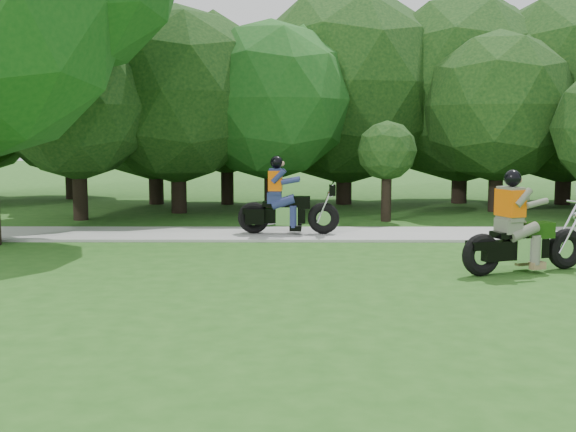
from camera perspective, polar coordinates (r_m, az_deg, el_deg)
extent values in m
cube|color=gray|center=(17.54, 12.93, -1.41)|extent=(60.00, 2.20, 0.06)
cylinder|color=black|center=(21.77, -1.31, 2.63)|extent=(0.44, 0.44, 1.80)
sphere|color=#175118|center=(21.73, -1.33, 9.11)|extent=(4.79, 4.79, 4.79)
cylinder|color=black|center=(27.31, -16.68, 3.20)|extent=(0.49, 0.49, 1.80)
sphere|color=black|center=(27.29, -16.89, 9.09)|extent=(5.88, 5.88, 5.88)
cylinder|color=black|center=(19.84, 7.77, 1.59)|extent=(0.28, 0.28, 1.40)
sphere|color=black|center=(19.77, 7.83, 5.14)|extent=(1.63, 1.63, 1.63)
cylinder|color=black|center=(24.69, -10.38, 3.02)|extent=(0.49, 0.49, 1.80)
sphere|color=black|center=(24.67, -10.53, 9.51)|extent=(5.83, 5.83, 5.83)
cylinder|color=black|center=(21.90, -8.63, 2.59)|extent=(0.47, 0.47, 1.80)
sphere|color=black|center=(21.87, -8.75, 9.45)|extent=(5.30, 5.30, 5.30)
cylinder|color=black|center=(20.75, -16.11, 2.17)|extent=(0.40, 0.40, 1.80)
sphere|color=black|center=(20.70, -16.32, 8.33)|extent=(4.09, 4.09, 4.09)
cylinder|color=black|center=(24.34, 4.44, 3.06)|extent=(0.53, 0.53, 1.80)
sphere|color=black|center=(24.33, 4.51, 10.17)|extent=(6.53, 6.53, 6.53)
cylinder|color=black|center=(25.88, 20.93, 2.85)|extent=(0.52, 0.52, 1.80)
sphere|color=black|center=(25.87, 21.21, 9.40)|extent=(6.33, 6.33, 6.33)
cylinder|color=black|center=(24.30, -4.82, 3.05)|extent=(0.43, 0.43, 1.80)
sphere|color=black|center=(24.26, -4.88, 8.64)|extent=(4.52, 4.52, 4.52)
cylinder|color=black|center=(22.94, 16.09, 2.46)|extent=(0.43, 0.43, 1.70)
sphere|color=black|center=(22.89, 16.28, 8.32)|extent=(4.60, 4.60, 4.60)
cylinder|color=black|center=(25.30, 13.39, 3.03)|extent=(0.52, 0.52, 1.80)
sphere|color=black|center=(25.29, 13.58, 9.76)|extent=(6.36, 6.36, 6.36)
torus|color=black|center=(12.74, 15.02, -2.98)|extent=(0.76, 0.46, 0.74)
torus|color=black|center=(13.85, 21.07, -2.43)|extent=(0.76, 0.46, 0.74)
cube|color=black|center=(13.13, 17.45, -2.54)|extent=(1.29, 0.69, 0.34)
cube|color=silver|center=(13.24, 18.06, -2.48)|extent=(0.60, 0.51, 0.42)
cube|color=black|center=(13.38, 19.07, -1.06)|extent=(0.62, 0.49, 0.27)
cube|color=black|center=(13.00, 17.00, -1.39)|extent=(0.63, 0.51, 0.11)
cylinder|color=silver|center=(13.82, 21.27, -0.91)|extent=(0.55, 0.25, 0.87)
cube|color=#5A5D4B|center=(12.99, 17.02, -0.75)|extent=(0.44, 0.49, 0.25)
cube|color=#5A5D4B|center=(12.96, 17.15, 0.92)|extent=(0.41, 0.51, 0.59)
cube|color=#F25F04|center=(12.95, 17.15, 1.01)|extent=(0.46, 0.56, 0.46)
sphere|color=black|center=(12.94, 17.33, 2.87)|extent=(0.29, 0.29, 0.29)
torus|color=black|center=(16.97, -2.74, -0.14)|extent=(0.75, 0.24, 0.74)
torus|color=black|center=(16.90, 2.83, -0.17)|extent=(0.75, 0.24, 0.74)
cube|color=black|center=(16.92, -0.63, 0.03)|extent=(1.20, 0.31, 0.34)
cube|color=silver|center=(16.91, -0.07, 0.02)|extent=(0.53, 0.38, 0.42)
cube|color=black|center=(16.86, 0.82, 1.09)|extent=(0.57, 0.34, 0.28)
cube|color=black|center=(16.90, -1.08, 0.96)|extent=(0.57, 0.36, 0.11)
cylinder|color=silver|center=(16.85, 2.98, 1.08)|extent=(0.42, 0.07, 0.95)
cylinder|color=silver|center=(16.82, 3.60, 2.63)|extent=(0.07, 0.68, 0.04)
cube|color=black|center=(16.73, -2.64, -0.06)|extent=(0.45, 0.15, 0.36)
cube|color=black|center=(17.19, -2.49, 0.13)|extent=(0.45, 0.15, 0.36)
cube|color=navy|center=(16.88, -1.08, 1.46)|extent=(0.34, 0.42, 0.25)
cube|color=navy|center=(16.85, -1.01, 2.76)|extent=(0.30, 0.46, 0.59)
cube|color=#F25F04|center=(16.85, -1.01, 2.83)|extent=(0.33, 0.50, 0.47)
sphere|color=black|center=(16.82, -0.90, 4.27)|extent=(0.30, 0.30, 0.30)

